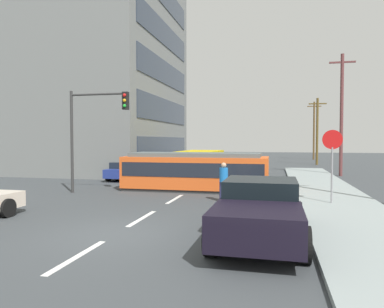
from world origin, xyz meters
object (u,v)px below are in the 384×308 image
object	(u,v)px
parked_sedan_mid	(128,170)
stop_sign	(332,151)
pickup_truck_parked	(260,210)
utility_pole_mid	(342,113)
utility_pole_distant	(314,129)
traffic_light_mast	(94,121)
utility_pole_far	(317,130)
streetcar_tram	(196,171)
pedestrian_crossing	(224,180)
city_bus	(200,162)

from	to	relation	value
parked_sedan_mid	stop_sign	world-z (taller)	stop_sign
pickup_truck_parked	utility_pole_mid	size ratio (longest dim) A/B	0.57
pickup_truck_parked	utility_pole_distant	world-z (taller)	utility_pole_distant
stop_sign	pickup_truck_parked	bearing A→B (deg)	-115.04
pickup_truck_parked	utility_pole_mid	xyz separation A→B (m)	(5.07, 18.32, 3.80)
traffic_light_mast	utility_pole_far	size ratio (longest dim) A/B	0.71
utility_pole_far	streetcar_tram	bearing A→B (deg)	-111.19
streetcar_tram	utility_pole_far	world-z (taller)	utility_pole_far
pedestrian_crossing	utility_pole_far	size ratio (longest dim) A/B	0.24
traffic_light_mast	utility_pole_mid	world-z (taller)	utility_pole_mid
streetcar_tram	utility_pole_mid	distance (m)	13.43
pickup_truck_parked	parked_sedan_mid	size ratio (longest dim) A/B	1.23
utility_pole_mid	utility_pole_far	size ratio (longest dim) A/B	1.25
streetcar_tram	utility_pole_far	xyz separation A→B (m)	(8.39, 21.63, 2.69)
city_bus	parked_sedan_mid	distance (m)	5.04
city_bus	pedestrian_crossing	xyz separation A→B (m)	(3.07, -9.69, -0.12)
city_bus	parked_sedan_mid	world-z (taller)	city_bus
city_bus	utility_pole_mid	distance (m)	10.91
traffic_light_mast	utility_pole_mid	distance (m)	17.81
utility_pole_far	parked_sedan_mid	bearing A→B (deg)	-128.08
city_bus	utility_pole_distant	world-z (taller)	utility_pole_distant
streetcar_tram	utility_pole_mid	bearing A→B (deg)	47.64
city_bus	pickup_truck_parked	xyz separation A→B (m)	(4.79, -15.26, -0.26)
utility_pole_mid	pickup_truck_parked	bearing A→B (deg)	-105.46
stop_sign	utility_pole_far	xyz separation A→B (m)	(2.17, 24.89, 1.51)
pickup_truck_parked	pedestrian_crossing	bearing A→B (deg)	107.15
pickup_truck_parked	utility_pole_distant	bearing A→B (deg)	82.38
utility_pole_mid	utility_pole_far	bearing A→B (deg)	91.57
traffic_light_mast	utility_pole_distant	bearing A→B (deg)	68.33
pickup_truck_parked	utility_pole_far	bearing A→B (deg)	81.15
streetcar_tram	city_bus	xyz separation A→B (m)	(-1.14, 6.51, 0.05)
stop_sign	streetcar_tram	bearing A→B (deg)	152.35
parked_sedan_mid	utility_pole_distant	xyz separation A→B (m)	(14.61, 28.34, 3.44)
utility_pole_mid	traffic_light_mast	bearing A→B (deg)	-138.40
pedestrian_crossing	parked_sedan_mid	size ratio (longest dim) A/B	0.41
parked_sedan_mid	utility_pole_far	world-z (taller)	utility_pole_far
stop_sign	pedestrian_crossing	bearing A→B (deg)	178.90
pedestrian_crossing	utility_pole_distant	world-z (taller)	utility_pole_distant
city_bus	traffic_light_mast	size ratio (longest dim) A/B	1.05
stop_sign	utility_pole_far	size ratio (longest dim) A/B	0.41
parked_sedan_mid	city_bus	bearing A→B (deg)	30.50
utility_pole_far	utility_pole_distant	bearing A→B (deg)	85.94
streetcar_tram	utility_pole_mid	size ratio (longest dim) A/B	0.84
streetcar_tram	utility_pole_distant	bearing A→B (deg)	74.19
city_bus	stop_sign	size ratio (longest dim) A/B	1.83
city_bus	pickup_truck_parked	distance (m)	16.00
streetcar_tram	pedestrian_crossing	bearing A→B (deg)	-58.69
stop_sign	utility_pole_far	bearing A→B (deg)	85.03
streetcar_tram	utility_pole_mid	xyz separation A→B (m)	(8.72, 9.56, 3.59)
pedestrian_crossing	stop_sign	xyz separation A→B (m)	(4.29, -0.08, 1.25)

